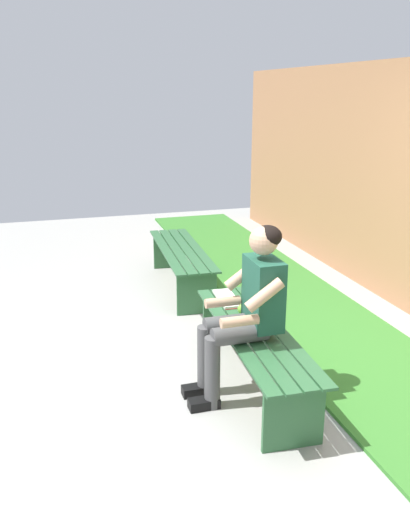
% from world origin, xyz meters
% --- Properties ---
extents(ground_plane, '(10.00, 7.00, 0.04)m').
position_xyz_m(ground_plane, '(1.10, 1.00, -0.02)').
color(ground_plane, '#9E9E99').
extents(grass_strip, '(9.00, 1.25, 0.03)m').
position_xyz_m(grass_strip, '(1.10, -1.00, 0.01)').
color(grass_strip, '#387A2D').
rests_on(grass_strip, ground).
extents(bench_near, '(1.79, 0.53, 0.46)m').
position_xyz_m(bench_near, '(0.00, 0.00, 0.35)').
color(bench_near, '#2D6038').
rests_on(bench_near, ground).
extents(bench_far, '(1.78, 0.53, 0.46)m').
position_xyz_m(bench_far, '(2.21, 0.00, 0.35)').
color(bench_far, '#2D6038').
rests_on(bench_far, ground).
extents(person_seated, '(0.50, 0.69, 1.27)m').
position_xyz_m(person_seated, '(-0.09, 0.10, 0.70)').
color(person_seated, '#1E513D').
rests_on(person_seated, ground).
extents(apple, '(0.09, 0.09, 0.09)m').
position_xyz_m(apple, '(0.29, -0.02, 0.51)').
color(apple, '#72B738').
rests_on(apple, bench_near).
extents(book_open, '(0.42, 0.18, 0.02)m').
position_xyz_m(book_open, '(0.61, 0.00, 0.47)').
color(book_open, white).
rests_on(book_open, bench_near).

